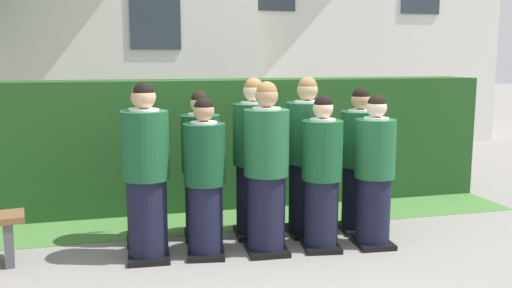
{
  "coord_description": "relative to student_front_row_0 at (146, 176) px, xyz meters",
  "views": [
    {
      "loc": [
        -1.38,
        -5.09,
        1.92
      ],
      "look_at": [
        0.0,
        0.26,
        1.05
      ],
      "focal_mm": 38.71,
      "sensor_mm": 36.0,
      "label": 1
    }
  ],
  "objects": [
    {
      "name": "student_rear_row_2",
      "position": [
        1.16,
        0.43,
        0.01
      ],
      "size": [
        0.45,
        0.52,
        1.71
      ],
      "color": "black",
      "rests_on": "ground"
    },
    {
      "name": "ground_plane",
      "position": [
        1.11,
        -0.1,
        -0.81
      ],
      "size": [
        60.0,
        60.0,
        0.0
      ],
      "primitive_type": "plane",
      "color": "gray"
    },
    {
      "name": "student_front_row_3",
      "position": [
        1.71,
        -0.15,
        -0.07
      ],
      "size": [
        0.42,
        0.52,
        1.56
      ],
      "color": "black",
      "rests_on": "ground"
    },
    {
      "name": "lawn_strip",
      "position": [
        1.11,
        1.02,
        -0.81
      ],
      "size": [
        7.0,
        0.9,
        0.01
      ],
      "primitive_type": "cube",
      "color": "#477A38",
      "rests_on": "ground"
    },
    {
      "name": "student_rear_row_0",
      "position": [
        -0.0,
        0.5,
        -0.02
      ],
      "size": [
        0.43,
        0.52,
        1.66
      ],
      "color": "black",
      "rests_on": "ground"
    },
    {
      "name": "student_front_row_1",
      "position": [
        0.55,
        -0.05,
        -0.07
      ],
      "size": [
        0.42,
        0.49,
        1.55
      ],
      "color": "black",
      "rests_on": "ground"
    },
    {
      "name": "student_front_row_4",
      "position": [
        2.27,
        -0.19,
        -0.07
      ],
      "size": [
        0.4,
        0.51,
        1.56
      ],
      "color": "black",
      "rests_on": "ground"
    },
    {
      "name": "student_rear_row_3",
      "position": [
        1.73,
        0.35,
        0.01
      ],
      "size": [
        0.45,
        0.55,
        1.72
      ],
      "color": "black",
      "rests_on": "ground"
    },
    {
      "name": "student_front_row_2",
      "position": [
        1.15,
        -0.1,
        -0.0
      ],
      "size": [
        0.44,
        0.5,
        1.7
      ],
      "color": "black",
      "rests_on": "ground"
    },
    {
      "name": "student_rear_row_4",
      "position": [
        2.32,
        0.3,
        -0.05
      ],
      "size": [
        0.42,
        0.49,
        1.6
      ],
      "color": "black",
      "rests_on": "ground"
    },
    {
      "name": "hedge",
      "position": [
        1.11,
        1.82,
        0.01
      ],
      "size": [
        7.0,
        0.7,
        1.64
      ],
      "color": "#214C1E",
      "rests_on": "ground"
    },
    {
      "name": "student_rear_row_1",
      "position": [
        0.6,
        0.5,
        -0.06
      ],
      "size": [
        0.41,
        0.48,
        1.58
      ],
      "color": "black",
      "rests_on": "ground"
    },
    {
      "name": "student_front_row_0",
      "position": [
        0.0,
        0.0,
        0.0
      ],
      "size": [
        0.44,
        0.54,
        1.7
      ],
      "color": "black",
      "rests_on": "ground"
    }
  ]
}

